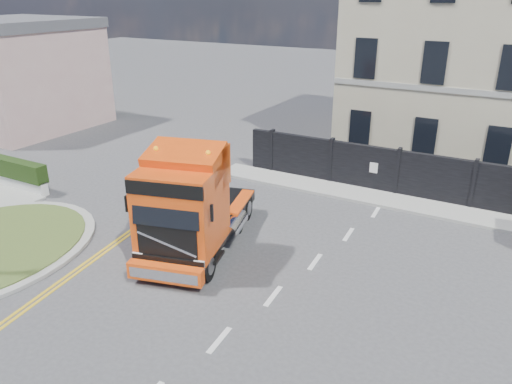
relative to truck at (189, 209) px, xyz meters
The scene contains 6 objects.
ground 1.81m from the truck, 38.81° to the right, with size 120.00×120.00×0.00m, color #424244.
seaside_bldg_pink 21.30m from the truck, 156.24° to the left, with size 8.00×8.00×6.00m, color #CCA89F.
hoarding_fence 11.14m from the truck, 50.38° to the left, with size 18.80×0.25×2.00m.
georgian_building 17.82m from the truck, 67.85° to the left, with size 12.30×10.30×12.80m.
pavement_far 10.20m from the truck, 49.53° to the left, with size 20.00×1.60×0.12m, color #989893.
truck is the anchor object (origin of this frame).
Camera 1 is at (8.49, -11.29, 8.23)m, focal length 35.00 mm.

